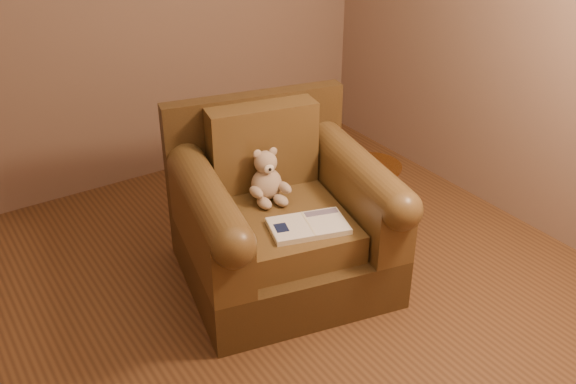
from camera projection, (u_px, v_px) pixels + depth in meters
floor at (261, 347)px, 3.10m from camera, size 4.00×4.00×0.00m
armchair at (280, 218)px, 3.45m from camera, size 1.21×1.17×0.93m
teddy_bear at (267, 181)px, 3.41m from camera, size 0.21×0.24×0.29m
guidebook at (308, 226)px, 3.20m from camera, size 0.44×0.33×0.03m
side_table at (369, 199)px, 3.83m from camera, size 0.35×0.35×0.49m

